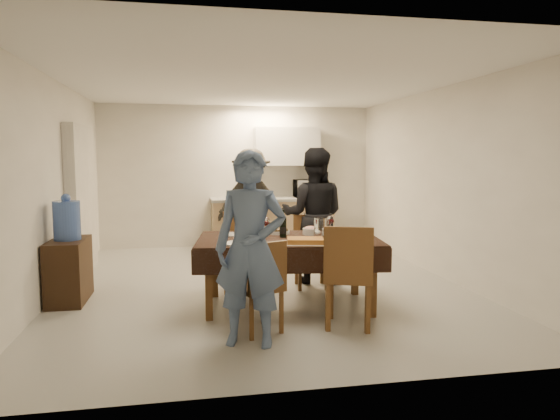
{
  "coord_description": "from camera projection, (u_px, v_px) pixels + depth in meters",
  "views": [
    {
      "loc": [
        -0.92,
        -6.3,
        1.65
      ],
      "look_at": [
        0.19,
        -0.3,
        1.0
      ],
      "focal_mm": 32.0,
      "sensor_mm": 36.0,
      "label": 1
    }
  ],
  "objects": [
    {
      "name": "person_far",
      "position": [
        313.0,
        215.0,
        6.59
      ],
      "size": [
        1.03,
        0.9,
        1.77
      ],
      "primitive_type": "imported",
      "rotation": [
        0.0,
        0.0,
        2.83
      ],
      "color": "black",
      "rests_on": "floor"
    },
    {
      "name": "wall_left",
      "position": [
        53.0,
        187.0,
        5.91
      ],
      "size": [
        0.02,
        6.0,
        2.6
      ],
      "primitive_type": "cube",
      "color": "silver",
      "rests_on": "floor"
    },
    {
      "name": "dining_table",
      "position": [
        288.0,
        241.0,
        5.48
      ],
      "size": [
        2.09,
        1.38,
        0.77
      ],
      "rotation": [
        0.0,
        0.0,
        -0.12
      ],
      "color": "black",
      "rests_on": "floor"
    },
    {
      "name": "upper_cabinet",
      "position": [
        287.0,
        147.0,
        9.23
      ],
      "size": [
        1.2,
        0.34,
        0.7
      ],
      "primitive_type": "cube",
      "color": "silver",
      "rests_on": "wall_back"
    },
    {
      "name": "plate_far_left",
      "position": [
        231.0,
        235.0,
        5.66
      ],
      "size": [
        0.27,
        0.27,
        0.02
      ],
      "primitive_type": "cylinder",
      "color": "silver",
      "rests_on": "dining_table"
    },
    {
      "name": "microwave",
      "position": [
        311.0,
        189.0,
        9.25
      ],
      "size": [
        0.59,
        0.4,
        0.33
      ],
      "primitive_type": "imported",
      "rotation": [
        0.0,
        0.0,
        3.14
      ],
      "color": "silver",
      "rests_on": "kitchen_worktop"
    },
    {
      "name": "wall_front",
      "position": [
        324.0,
        208.0,
        3.43
      ],
      "size": [
        5.0,
        0.02,
        2.6
      ],
      "primitive_type": "cube",
      "color": "silver",
      "rests_on": "floor"
    },
    {
      "name": "plate_far_right",
      "position": [
        333.0,
        232.0,
        5.88
      ],
      "size": [
        0.29,
        0.29,
        0.02
      ],
      "primitive_type": "cylinder",
      "color": "silver",
      "rests_on": "dining_table"
    },
    {
      "name": "wall_right",
      "position": [
        442.0,
        183.0,
        6.82
      ],
      "size": [
        0.02,
        6.0,
        2.6
      ],
      "primitive_type": "cube",
      "color": "silver",
      "rests_on": "floor"
    },
    {
      "name": "wine_glass_c",
      "position": [
        266.0,
        226.0,
        5.72
      ],
      "size": [
        0.09,
        0.09,
        0.2
      ],
      "primitive_type": null,
      "color": "white",
      "rests_on": "dining_table"
    },
    {
      "name": "chair_far_left",
      "position": [
        241.0,
        245.0,
        6.05
      ],
      "size": [
        0.48,
        0.49,
        0.52
      ],
      "rotation": [
        0.0,
        0.0,
        3.03
      ],
      "color": "brown",
      "rests_on": "floor"
    },
    {
      "name": "chair_far_right",
      "position": [
        313.0,
        245.0,
        6.23
      ],
      "size": [
        0.45,
        0.45,
        0.49
      ],
      "rotation": [
        0.0,
        0.0,
        3.05
      ],
      "color": "brown",
      "rests_on": "floor"
    },
    {
      "name": "chair_near_right",
      "position": [
        352.0,
        266.0,
        4.74
      ],
      "size": [
        0.59,
        0.6,
        0.55
      ],
      "rotation": [
        0.0,
        0.0,
        -0.36
      ],
      "color": "brown",
      "rests_on": "floor"
    },
    {
      "name": "console",
      "position": [
        69.0,
        271.0,
        5.71
      ],
      "size": [
        0.39,
        0.77,
        0.72
      ],
      "primitive_type": "cube",
      "color": "#321E10",
      "rests_on": "floor"
    },
    {
      "name": "wine_glass_a",
      "position": [
        241.0,
        235.0,
        5.12
      ],
      "size": [
        0.08,
        0.08,
        0.17
      ],
      "primitive_type": null,
      "color": "white",
      "rests_on": "dining_table"
    },
    {
      "name": "water_jug",
      "position": [
        67.0,
        220.0,
        5.65
      ],
      "size": [
        0.29,
        0.29,
        0.44
      ],
      "primitive_type": "cylinder",
      "color": "#4E75D4",
      "rests_on": "console"
    },
    {
      "name": "wine_glass_b",
      "position": [
        330.0,
        224.0,
        5.81
      ],
      "size": [
        0.09,
        0.09,
        0.21
      ],
      "primitive_type": null,
      "color": "white",
      "rests_on": "dining_table"
    },
    {
      "name": "floor",
      "position": [
        262.0,
        284.0,
        6.5
      ],
      "size": [
        5.0,
        6.0,
        0.02
      ],
      "primitive_type": "cube",
      "color": "#A9AAA5",
      "rests_on": "ground"
    },
    {
      "name": "plate_near_right",
      "position": [
        349.0,
        240.0,
        5.29
      ],
      "size": [
        0.24,
        0.24,
        0.01
      ],
      "primitive_type": "cylinder",
      "color": "silver",
      "rests_on": "dining_table"
    },
    {
      "name": "kitchen_worktop",
      "position": [
        272.0,
        199.0,
        9.14
      ],
      "size": [
        2.24,
        0.64,
        0.05
      ],
      "primitive_type": "cube",
      "color": "#9C9C97",
      "rests_on": "kitchen_base_cabinet"
    },
    {
      "name": "person_near",
      "position": [
        250.0,
        249.0,
        4.34
      ],
      "size": [
        0.72,
        0.57,
        1.71
      ],
      "primitive_type": "imported",
      "rotation": [
        0.0,
        0.0,
        -0.29
      ],
      "color": "slate",
      "rests_on": "floor"
    },
    {
      "name": "wine_bottle",
      "position": [
        283.0,
        223.0,
        5.5
      ],
      "size": [
        0.08,
        0.08,
        0.31
      ],
      "primitive_type": null,
      "color": "black",
      "rests_on": "dining_table"
    },
    {
      "name": "wall_back",
      "position": [
        238.0,
        176.0,
        9.3
      ],
      "size": [
        5.0,
        0.02,
        2.6
      ],
      "primitive_type": "cube",
      "color": "silver",
      "rests_on": "floor"
    },
    {
      "name": "person_kitchen",
      "position": [
        251.0,
        201.0,
        8.62
      ],
      "size": [
        1.16,
        0.67,
        1.8
      ],
      "primitive_type": "imported",
      "color": "black",
      "rests_on": "floor"
    },
    {
      "name": "ceiling",
      "position": [
        261.0,
        81.0,
        6.23
      ],
      "size": [
        5.0,
        6.0,
        0.02
      ],
      "primitive_type": "cube",
      "color": "white",
      "rests_on": "wall_back"
    },
    {
      "name": "savoury_tart",
      "position": [
        305.0,
        241.0,
        5.12
      ],
      "size": [
        0.49,
        0.4,
        0.05
      ],
      "primitive_type": "cube",
      "rotation": [
        0.0,
        0.0,
        -0.2
      ],
      "color": "#BB8337",
      "rests_on": "dining_table"
    },
    {
      "name": "water_pitcher",
      "position": [
        320.0,
        228.0,
        5.48
      ],
      "size": [
        0.14,
        0.14,
        0.22
      ],
      "primitive_type": "cylinder",
      "color": "white",
      "rests_on": "dining_table"
    },
    {
      "name": "salad_bowl",
      "position": [
        311.0,
        231.0,
        5.7
      ],
      "size": [
        0.19,
        0.19,
        0.07
      ],
      "primitive_type": "cylinder",
      "color": "silver",
      "rests_on": "dining_table"
    },
    {
      "name": "kitchen_base_cabinet",
      "position": [
        272.0,
        224.0,
        9.19
      ],
      "size": [
        2.2,
        0.6,
        0.86
      ],
      "primitive_type": "cube",
      "color": "tan",
      "rests_on": "floor"
    },
    {
      "name": "plate_near_left",
      "position": [
        236.0,
        243.0,
        5.07
      ],
      "size": [
        0.29,
        0.29,
        0.02
      ],
      "primitive_type": "cylinder",
      "color": "silver",
      "rests_on": "dining_table"
    },
    {
      "name": "chair_near_left",
      "position": [
        258.0,
        278.0,
        4.6
      ],
      "size": [
        0.53,
        0.54,
        0.48
      ],
      "rotation": [
        0.0,
        0.0,
        0.41
      ],
      "color": "brown",
      "rests_on": "floor"
    },
    {
      "name": "mushroom_dish",
      "position": [
        279.0,
        233.0,
        5.74
      ],
      "size": [
        0.22,
        0.22,
        0.04
      ],
      "primitive_type": "cylinder",
      "color": "silver",
      "rests_on": "dining_table"
    },
    {
      "name": "stub_partition",
      "position": [
        82.0,
        200.0,
        7.13
      ],
      "size": [
        0.15,
        1.4,
        2.1
      ],
      "primitive_type": "cube",
      "color": "silver",
      "rests_on": "floor"
    }
  ]
}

